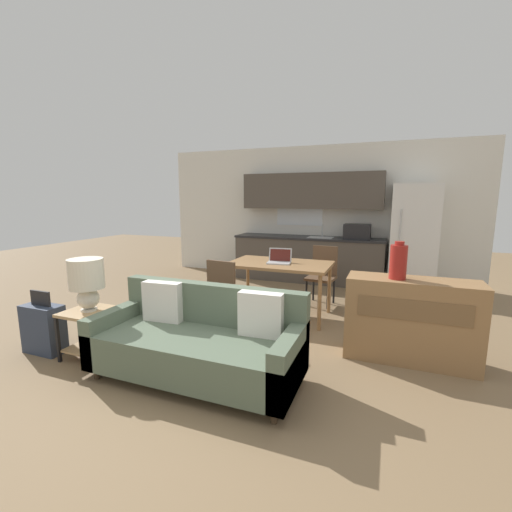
# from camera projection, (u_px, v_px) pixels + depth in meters

# --- Properties ---
(ground_plane) EXTENTS (20.00, 20.00, 0.00)m
(ground_plane) POSITION_uv_depth(u_px,v_px,m) (197.00, 388.00, 3.03)
(ground_plane) COLOR #7F6647
(wall_back) EXTENTS (6.40, 0.07, 2.70)m
(wall_back) POSITION_uv_depth(u_px,v_px,m) (312.00, 213.00, 7.05)
(wall_back) COLOR silver
(wall_back) RESTS_ON ground_plane
(kitchen_counter) EXTENTS (2.94, 0.65, 2.15)m
(kitchen_counter) POSITION_uv_depth(u_px,v_px,m) (310.00, 239.00, 6.85)
(kitchen_counter) COLOR #4C443D
(kitchen_counter) RESTS_ON ground_plane
(refrigerator) EXTENTS (0.77, 0.72, 1.91)m
(refrigerator) POSITION_uv_depth(u_px,v_px,m) (413.00, 238.00, 6.07)
(refrigerator) COLOR white
(refrigerator) RESTS_ON ground_plane
(dining_table) EXTENTS (1.41, 0.85, 0.77)m
(dining_table) POSITION_uv_depth(u_px,v_px,m) (280.00, 268.00, 4.81)
(dining_table) COLOR olive
(dining_table) RESTS_ON ground_plane
(couch) EXTENTS (1.94, 0.80, 0.84)m
(couch) POSITION_uv_depth(u_px,v_px,m) (200.00, 342.00, 3.19)
(couch) COLOR #3D2D1E
(couch) RESTS_ON ground_plane
(side_table) EXTENTS (0.47, 0.47, 0.51)m
(side_table) POSITION_uv_depth(u_px,v_px,m) (91.00, 326.00, 3.58)
(side_table) COLOR tan
(side_table) RESTS_ON ground_plane
(table_lamp) EXTENTS (0.35, 0.35, 0.55)m
(table_lamp) POSITION_uv_depth(u_px,v_px,m) (87.00, 279.00, 3.50)
(table_lamp) COLOR silver
(table_lamp) RESTS_ON side_table
(credenza) EXTENTS (1.27, 0.44, 0.86)m
(credenza) POSITION_uv_depth(u_px,v_px,m) (411.00, 320.00, 3.49)
(credenza) COLOR olive
(credenza) RESTS_ON ground_plane
(vase) EXTENTS (0.16, 0.16, 0.38)m
(vase) POSITION_uv_depth(u_px,v_px,m) (398.00, 262.00, 3.41)
(vase) COLOR maroon
(vase) RESTS_ON credenza
(dining_chair_near_left) EXTENTS (0.47, 0.47, 0.91)m
(dining_chair_near_left) POSITION_uv_depth(u_px,v_px,m) (226.00, 292.00, 4.30)
(dining_chair_near_left) COLOR brown
(dining_chair_near_left) RESTS_ON ground_plane
(dining_chair_far_right) EXTENTS (0.46, 0.46, 0.91)m
(dining_chair_far_right) POSITION_uv_depth(u_px,v_px,m) (322.00, 273.00, 5.40)
(dining_chair_far_right) COLOR brown
(dining_chair_far_right) RESTS_ON ground_plane
(laptop) EXTENTS (0.35, 0.30, 0.20)m
(laptop) POSITION_uv_depth(u_px,v_px,m) (279.00, 259.00, 4.79)
(laptop) COLOR #B7BABC
(laptop) RESTS_ON dining_table
(suitcase) EXTENTS (0.45, 0.22, 0.69)m
(suitcase) POSITION_uv_depth(u_px,v_px,m) (44.00, 328.00, 3.70)
(suitcase) COLOR #2D384C
(suitcase) RESTS_ON ground_plane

